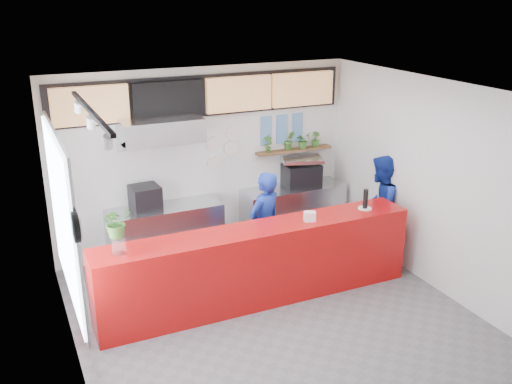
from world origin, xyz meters
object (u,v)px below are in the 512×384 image
object	(u,v)px
espresso_machine	(301,175)
staff_right	(380,206)
staff_center	(265,226)
pepper_mill	(366,199)
service_counter	(258,265)
panini_oven	(145,198)

from	to	relation	value
espresso_machine	staff_right	size ratio (longest dim) A/B	0.36
staff_center	staff_right	xyz separation A→B (m)	(2.01, -0.08, 0.01)
espresso_machine	pepper_mill	xyz separation A→B (m)	(0.06, -1.80, 0.16)
service_counter	panini_oven	distance (m)	2.17
service_counter	staff_center	world-z (taller)	staff_center
staff_right	service_counter	bearing A→B (deg)	-19.82
staff_center	staff_right	world-z (taller)	staff_right
staff_right	pepper_mill	bearing A→B (deg)	6.07
service_counter	pepper_mill	world-z (taller)	pepper_mill
pepper_mill	espresso_machine	bearing A→B (deg)	91.91
service_counter	pepper_mill	bearing A→B (deg)	-0.10
espresso_machine	staff_center	bearing A→B (deg)	-132.85
panini_oven	staff_center	distance (m)	1.91
staff_right	pepper_mill	world-z (taller)	staff_right
staff_center	pepper_mill	world-z (taller)	staff_center
panini_oven	espresso_machine	bearing A→B (deg)	-3.72
service_counter	espresso_machine	distance (m)	2.50
panini_oven	staff_center	bearing A→B (deg)	-42.17
service_counter	espresso_machine	world-z (taller)	espresso_machine
espresso_machine	staff_right	bearing A→B (deg)	-54.96
panini_oven	pepper_mill	size ratio (longest dim) A/B	1.52
service_counter	espresso_machine	size ratio (longest dim) A/B	7.41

